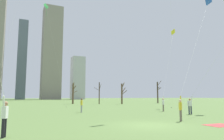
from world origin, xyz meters
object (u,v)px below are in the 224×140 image
bare_tree_far_right_edge (158,92)px  bare_tree_right_of_center (73,92)px  kite_flyer_midfield_left_yellow (166,86)px  bare_tree_left_of_center (122,93)px  bystander_far_off_by_trees (82,105)px  bare_tree_leftmost (99,93)px  kite_flyer_foreground_right_teal (205,80)px  kite_flyer_foreground_left_blue (191,68)px  distant_kite_drifting_right_green (48,17)px

bare_tree_far_right_edge → bare_tree_right_of_center: bearing=173.1°
bare_tree_right_of_center → bare_tree_far_right_edge: size_ratio=0.83×
kite_flyer_midfield_left_yellow → bare_tree_far_right_edge: bearing=55.8°
bare_tree_left_of_center → bare_tree_right_of_center: bare_tree_left_of_center is taller
kite_flyer_midfield_left_yellow → bystander_far_off_by_trees: bearing=174.2°
bare_tree_leftmost → kite_flyer_foreground_right_teal: bearing=-91.2°
bare_tree_left_of_center → bare_tree_far_right_edge: bare_tree_far_right_edge is taller
kite_flyer_midfield_left_yellow → bare_tree_left_of_center: 24.82m
kite_flyer_foreground_left_blue → bare_tree_right_of_center: size_ratio=3.02×
bare_tree_far_right_edge → bare_tree_leftmost: 17.17m
distant_kite_drifting_right_green → bare_tree_right_of_center: 23.78m
kite_flyer_foreground_left_blue → bare_tree_left_of_center: bearing=73.8°
kite_flyer_foreground_left_blue → kite_flyer_midfield_left_yellow: 9.36m
bare_tree_left_of_center → distant_kite_drifting_right_green: bearing=-143.8°
kite_flyer_foreground_right_teal → bare_tree_right_of_center: bearing=98.2°
kite_flyer_foreground_right_teal → bare_tree_leftmost: size_ratio=3.01×
kite_flyer_foreground_right_teal → bare_tree_leftmost: 33.08m
distant_kite_drifting_right_green → bare_tree_left_of_center: size_ratio=3.03×
kite_flyer_midfield_left_yellow → bare_tree_far_right_edge: size_ratio=2.20×
bare_tree_left_of_center → bare_tree_leftmost: 5.63m
distant_kite_drifting_right_green → kite_flyer_foreground_right_teal: bearing=-49.7°
bystander_far_off_by_trees → bare_tree_right_of_center: bare_tree_right_of_center is taller
kite_flyer_foreground_right_teal → bare_tree_left_of_center: size_ratio=3.05×
kite_flyer_foreground_left_blue → bare_tree_right_of_center: (-1.61, 37.23, -1.62)m
bystander_far_off_by_trees → bare_tree_far_right_edge: 38.08m
distant_kite_drifting_right_green → bare_tree_far_right_edge: distant_kite_drifting_right_green is taller
kite_flyer_foreground_right_teal → bare_tree_far_right_edge: 37.34m
kite_flyer_foreground_left_blue → bare_tree_left_of_center: size_ratio=3.02×
bare_tree_right_of_center → bare_tree_far_right_edge: (23.02, -2.78, 0.33)m
distant_kite_drifting_right_green → kite_flyer_foreground_left_blue: bearing=-60.1°
kite_flyer_foreground_right_teal → kite_flyer_midfield_left_yellow: kite_flyer_foreground_right_teal is taller
bare_tree_right_of_center → bare_tree_leftmost: size_ratio=0.99×
kite_flyer_foreground_right_teal → bare_tree_leftmost: (0.71, 33.07, -0.76)m
kite_flyer_foreground_right_teal → distant_kite_drifting_right_green: bearing=130.3°
kite_flyer_midfield_left_yellow → distant_kite_drifting_right_green: (-14.17, 9.62, 10.63)m
bare_tree_leftmost → bare_tree_right_of_center: bearing=156.9°
bare_tree_far_right_edge → kite_flyer_midfield_left_yellow: bearing=-124.2°
bystander_far_off_by_trees → bare_tree_left_of_center: 28.58m
kite_flyer_foreground_left_blue → bare_tree_far_right_edge: 40.58m
distant_kite_drifting_right_green → bare_tree_left_of_center: distant_kite_drifting_right_green is taller
kite_flyer_foreground_right_teal → bare_tree_left_of_center: (5.94, 30.96, -0.83)m
bystander_far_off_by_trees → kite_flyer_foreground_left_blue: bearing=-52.5°
bystander_far_off_by_trees → distant_kite_drifting_right_green: (-3.03, 8.48, 12.90)m
kite_flyer_foreground_right_teal → bare_tree_far_right_edge: (17.87, 32.78, -0.42)m
kite_flyer_foreground_right_teal → kite_flyer_midfield_left_yellow: 6.83m
distant_kite_drifting_right_green → bare_tree_leftmost: 24.77m
kite_flyer_foreground_right_teal → bare_tree_left_of_center: bearing=79.1°
kite_flyer_foreground_left_blue → bare_tree_leftmost: 35.03m
kite_flyer_foreground_right_teal → bare_tree_far_right_edge: kite_flyer_foreground_right_teal is taller
bystander_far_off_by_trees → bare_tree_far_right_edge: (28.79, 24.84, 2.19)m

